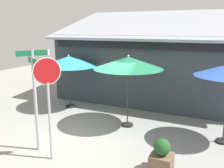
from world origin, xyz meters
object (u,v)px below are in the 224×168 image
Objects in this scene: stop_sign at (48,91)px; patio_umbrella_teal_left at (69,61)px; patio_umbrella_forest_green_center at (128,63)px; street_sign_post at (35,90)px; sidewalk_planter at (162,157)px.

stop_sign reaches higher than patio_umbrella_teal_left.
patio_umbrella_forest_green_center is at bearing -16.81° from patio_umbrella_teal_left.
street_sign_post is 1.17× the size of patio_umbrella_teal_left.
sidewalk_planter is (5.27, -3.51, -1.79)m from patio_umbrella_teal_left.
patio_umbrella_teal_left is (-2.27, 4.23, 0.16)m from stop_sign.
patio_umbrella_forest_green_center is (1.04, 3.23, 0.40)m from stop_sign.
stop_sign is 1.11× the size of patio_umbrella_teal_left.
street_sign_post is 4.04m from sidewalk_planter.
street_sign_post is 0.78m from stop_sign.
sidewalk_planter is (3.00, 0.73, -1.63)m from stop_sign.
patio_umbrella_teal_left is 6.58m from sidewalk_planter.
stop_sign is at bearing -166.40° from sidewalk_planter.
stop_sign is at bearing -61.80° from patio_umbrella_teal_left.
patio_umbrella_teal_left is 3.47m from patio_umbrella_forest_green_center.
stop_sign is at bearing -107.91° from patio_umbrella_forest_green_center.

